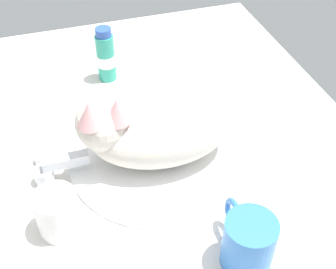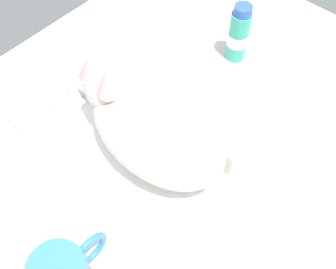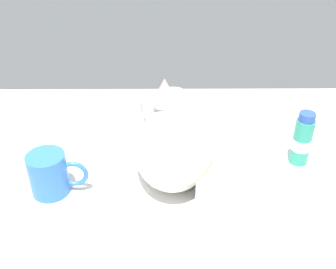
{
  "view_description": "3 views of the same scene",
  "coord_description": "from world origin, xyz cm",
  "px_view_note": "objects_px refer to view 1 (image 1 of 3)",
  "views": [
    {
      "loc": [
        -58.92,
        17.05,
        60.9
      ],
      "look_at": [
        -0.49,
        -1.38,
        5.65
      ],
      "focal_mm": 48.36,
      "sensor_mm": 36.0,
      "label": 1
    },
    {
      "loc": [
        -27.31,
        -26.69,
        61.28
      ],
      "look_at": [
        1.7,
        -0.84,
        4.6
      ],
      "focal_mm": 43.09,
      "sensor_mm": 36.0,
      "label": 2
    },
    {
      "loc": [
        -1.73,
        -70.05,
        56.09
      ],
      "look_at": [
        -1.32,
        3.85,
        7.73
      ],
      "focal_mm": 43.08,
      "sensor_mm": 36.0,
      "label": 3
    }
  ],
  "objects_px": {
    "cat": "(151,126)",
    "rinse_cup": "(57,213)",
    "faucet": "(51,172)",
    "toothpaste_bottle": "(106,56)",
    "coffee_mug": "(248,242)"
  },
  "relations": [
    {
      "from": "toothpaste_bottle",
      "to": "coffee_mug",
      "type": "bearing_deg",
      "value": -169.53
    },
    {
      "from": "coffee_mug",
      "to": "toothpaste_bottle",
      "type": "xyz_separation_m",
      "value": [
        0.54,
        0.1,
        0.01
      ]
    },
    {
      "from": "rinse_cup",
      "to": "coffee_mug",
      "type": "bearing_deg",
      "value": -118.91
    },
    {
      "from": "cat",
      "to": "rinse_cup",
      "type": "relative_size",
      "value": 3.71
    },
    {
      "from": "cat",
      "to": "rinse_cup",
      "type": "distance_m",
      "value": 0.22
    },
    {
      "from": "rinse_cup",
      "to": "faucet",
      "type": "bearing_deg",
      "value": -0.22
    },
    {
      "from": "cat",
      "to": "toothpaste_bottle",
      "type": "height_order",
      "value": "cat"
    },
    {
      "from": "faucet",
      "to": "cat",
      "type": "distance_m",
      "value": 0.2
    },
    {
      "from": "rinse_cup",
      "to": "toothpaste_bottle",
      "type": "bearing_deg",
      "value": -22.15
    },
    {
      "from": "cat",
      "to": "coffee_mug",
      "type": "distance_m",
      "value": 0.27
    },
    {
      "from": "coffee_mug",
      "to": "toothpaste_bottle",
      "type": "relative_size",
      "value": 0.94
    },
    {
      "from": "coffee_mug",
      "to": "toothpaste_bottle",
      "type": "distance_m",
      "value": 0.55
    },
    {
      "from": "cat",
      "to": "rinse_cup",
      "type": "bearing_deg",
      "value": 120.94
    },
    {
      "from": "faucet",
      "to": "toothpaste_bottle",
      "type": "distance_m",
      "value": 0.33
    },
    {
      "from": "coffee_mug",
      "to": "toothpaste_bottle",
      "type": "height_order",
      "value": "toothpaste_bottle"
    }
  ]
}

